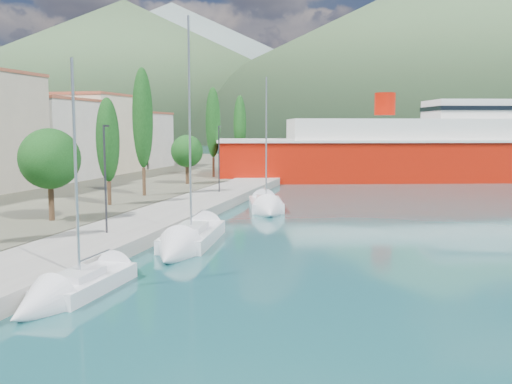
# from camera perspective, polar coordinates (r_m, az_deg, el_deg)

# --- Properties ---
(ground) EXTENTS (1400.00, 1400.00, 0.00)m
(ground) POSITION_cam_1_polar(r_m,az_deg,el_deg) (133.84, 10.97, 3.49)
(ground) COLOR #1B5254
(quay) EXTENTS (5.00, 88.00, 0.80)m
(quay) POSITION_cam_1_polar(r_m,az_deg,el_deg) (43.01, -7.84, -2.03)
(quay) COLOR gray
(quay) RESTS_ON ground
(town_buildings) EXTENTS (9.20, 69.20, 11.30)m
(town_buildings) POSITION_cam_1_polar(r_m,az_deg,el_deg) (63.61, -23.80, 4.90)
(town_buildings) COLOR beige
(town_buildings) RESTS_ON land_strip
(tree_row) EXTENTS (3.92, 65.06, 11.23)m
(tree_row) POSITION_cam_1_polar(r_m,az_deg,el_deg) (49.83, -11.98, 5.34)
(tree_row) COLOR #47301E
(tree_row) RESTS_ON land_strip
(lamp_posts) EXTENTS (0.15, 43.43, 6.06)m
(lamp_posts) POSITION_cam_1_polar(r_m,az_deg,el_deg) (32.70, -15.06, 1.64)
(lamp_posts) COLOR #2D2D33
(lamp_posts) RESTS_ON quay
(sailboat_near) EXTENTS (2.32, 7.19, 10.26)m
(sailboat_near) POSITION_cam_1_polar(r_m,az_deg,el_deg) (23.46, -19.07, -9.81)
(sailboat_near) COLOR silver
(sailboat_near) RESTS_ON ground
(sailboat_mid) EXTENTS (3.63, 9.86, 13.87)m
(sailboat_mid) POSITION_cam_1_polar(r_m,az_deg,el_deg) (31.44, -7.32, -5.29)
(sailboat_mid) COLOR silver
(sailboat_mid) RESTS_ON ground
(sailboat_far) EXTENTS (4.74, 8.37, 11.72)m
(sailboat_far) POSITION_cam_1_polar(r_m,az_deg,el_deg) (45.11, 1.15, -1.66)
(sailboat_far) COLOR silver
(sailboat_far) RESTS_ON ground
(ferry) EXTENTS (60.02, 28.66, 11.70)m
(ferry) POSITION_cam_1_polar(r_m,az_deg,el_deg) (78.05, 18.59, 3.83)
(ferry) COLOR #B21405
(ferry) RESTS_ON ground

